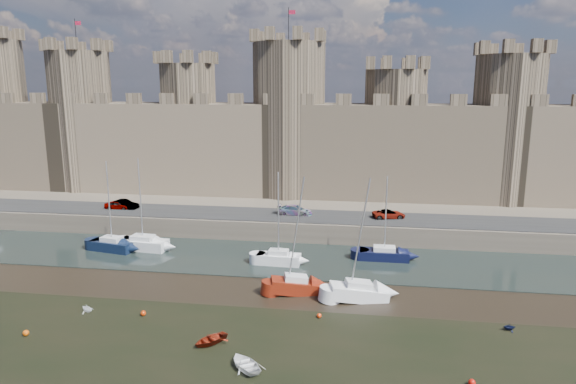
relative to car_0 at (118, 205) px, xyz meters
name	(u,v)px	position (x,y,z in m)	size (l,w,h in m)	color
ground	(160,371)	(19.82, -34.08, -3.10)	(160.00, 160.00, 0.00)	black
water_channel	(241,257)	(19.82, -10.08, -3.06)	(160.00, 12.00, 0.08)	black
quay	(287,186)	(19.82, 25.92, -1.85)	(160.00, 60.00, 2.50)	#4C443A
road	(258,214)	(19.82, -0.08, -0.55)	(160.00, 7.00, 0.10)	black
castle	(272,135)	(19.18, 13.92, 8.57)	(108.50, 11.00, 29.00)	#42382B
car_0	(118,205)	(0.00, 0.00, 0.00)	(1.41, 3.51, 1.19)	gray
car_1	(124,204)	(0.85, 0.24, 0.06)	(1.38, 3.97, 1.31)	gray
car_2	(295,210)	(24.66, 0.39, 0.06)	(1.85, 4.55, 1.32)	gray
car_3	(389,214)	(36.83, 0.41, -0.02)	(1.93, 4.19, 1.16)	gray
sailboat_0	(143,243)	(7.62, -9.18, -2.25)	(6.08, 2.86, 11.01)	silver
sailboat_1	(112,244)	(4.18, -10.15, -2.26)	(5.65, 3.08, 10.72)	black
sailboat_2	(279,258)	(24.48, -11.84, -2.28)	(4.82, 2.03, 10.26)	white
sailboat_3	(384,254)	(36.01, -8.61, -2.35)	(5.45, 2.14, 9.55)	black
sailboat_4	(296,285)	(27.40, -19.30, -2.29)	(5.14, 3.01, 11.29)	maroon
sailboat_5	(359,291)	(33.30, -19.99, -2.29)	(5.65, 3.24, 11.47)	white
dinghy_2	(246,364)	(25.63, -32.87, -2.78)	(2.20, 0.64, 3.08)	white
dinghy_3	(87,309)	(9.93, -26.09, -2.77)	(1.08, 0.66, 1.25)	white
dinghy_4	(210,340)	(22.16, -29.87, -2.81)	(2.01, 0.58, 2.82)	maroon
dinghy_7	(509,327)	(45.42, -24.29, -2.81)	(0.93, 0.57, 1.08)	black
buoy_0	(26,333)	(7.40, -30.80, -2.85)	(0.49, 0.49, 0.49)	#C54B08
buoy_1	(143,313)	(15.07, -26.06, -2.86)	(0.47, 0.47, 0.47)	red
buoy_3	(319,316)	(30.04, -24.26, -2.89)	(0.41, 0.41, 0.41)	red
buoy_5	(472,383)	(40.87, -32.78, -2.86)	(0.48, 0.48, 0.48)	red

